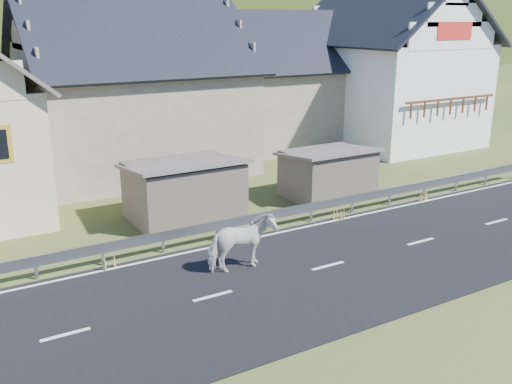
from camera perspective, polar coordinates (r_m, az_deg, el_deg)
ground at (r=18.07m, az=7.20°, el=-7.46°), size 160.00×160.00×0.00m
road at (r=18.07m, az=7.20°, el=-7.40°), size 60.00×7.00×0.04m
lane_markings at (r=18.06m, az=7.20°, el=-7.33°), size 60.00×6.60×0.01m
guardrail at (r=20.68m, az=1.06°, el=-2.45°), size 28.10×0.09×0.75m
shed_left at (r=22.03m, az=-7.22°, el=0.12°), size 4.30×3.30×2.40m
shed_right at (r=24.82m, az=7.16°, el=1.80°), size 3.80×2.90×2.20m
house_stone_a at (r=29.55m, az=-12.36°, el=11.13°), size 10.80×9.80×8.90m
house_stone_b at (r=35.71m, az=2.31°, el=11.80°), size 9.80×8.80×8.10m
house_white at (r=36.97m, az=12.99°, el=12.85°), size 8.80×10.80×9.70m
horse at (r=17.34m, az=-1.44°, el=-5.11°), size 1.00×2.10×1.75m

